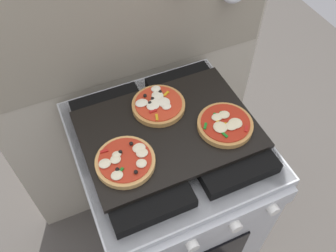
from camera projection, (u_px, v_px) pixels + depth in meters
The scene contains 7 objects.
ground_plane at pixel (168, 238), 1.83m from camera, with size 4.00×4.00×0.00m, color #4C4742.
kitchen_backsplash at pixel (135, 88), 1.40m from camera, with size 1.10×0.09×1.55m.
stove at pixel (168, 198), 1.47m from camera, with size 0.60×0.64×0.90m.
baking_tray at pixel (168, 130), 1.12m from camera, with size 0.54×0.38×0.02m, color black.
pizza_left at pixel (125, 161), 1.02m from camera, with size 0.17×0.17×0.03m.
pizza_right at pixel (225, 124), 1.10m from camera, with size 0.17×0.17×0.03m.
pizza_center at pixel (158, 104), 1.16m from camera, with size 0.17×0.17×0.03m.
Camera 1 is at (-0.28, -0.63, 1.79)m, focal length 37.86 mm.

